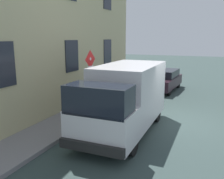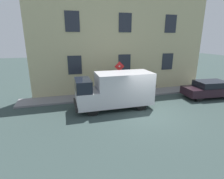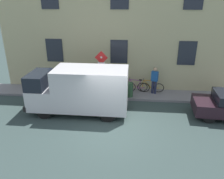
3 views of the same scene
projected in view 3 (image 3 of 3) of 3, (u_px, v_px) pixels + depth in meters
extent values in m
plane|color=#31413F|center=(111.00, 129.00, 10.77)|extent=(80.00, 80.00, 0.00)
cube|color=gray|center=(118.00, 94.00, 14.53)|extent=(1.70, 17.47, 0.14)
cube|color=#BCB486|center=(120.00, 27.00, 14.09)|extent=(0.70, 15.47, 8.27)
cube|color=#232833|center=(187.00, 53.00, 13.93)|extent=(0.06, 1.10, 1.50)
cube|color=#232833|center=(119.00, 52.00, 14.32)|extent=(0.06, 1.10, 1.50)
cube|color=#232833|center=(55.00, 50.00, 14.70)|extent=(0.06, 1.10, 1.50)
cylinder|color=#474C47|center=(102.00, 75.00, 13.52)|extent=(0.09, 0.09, 2.71)
pyramid|color=silver|center=(101.00, 58.00, 13.02)|extent=(0.08, 0.50, 0.50)
pyramid|color=red|center=(101.00, 58.00, 13.03)|extent=(0.07, 0.56, 0.56)
cube|color=white|center=(101.00, 67.00, 13.25)|extent=(0.08, 0.44, 0.56)
cylinder|color=#1933B2|center=(101.00, 66.00, 13.20)|extent=(0.03, 0.24, 0.24)
pyramid|color=silver|center=(101.00, 76.00, 13.44)|extent=(0.08, 0.50, 0.50)
pyramid|color=red|center=(102.00, 76.00, 13.45)|extent=(0.07, 0.56, 0.56)
cube|color=silver|center=(91.00, 89.00, 11.78)|extent=(2.00, 3.80, 2.18)
cube|color=silver|center=(45.00, 96.00, 12.22)|extent=(2.00, 1.40, 1.10)
cube|color=black|center=(39.00, 80.00, 11.90)|extent=(1.92, 0.98, 0.84)
cube|color=black|center=(33.00, 101.00, 12.43)|extent=(2.00, 0.16, 0.28)
cylinder|color=black|center=(44.00, 112.00, 11.57)|extent=(0.22, 0.76, 0.76)
cylinder|color=black|center=(55.00, 98.00, 13.19)|extent=(0.22, 0.76, 0.76)
cylinder|color=black|center=(108.00, 115.00, 11.27)|extent=(0.22, 0.76, 0.76)
cylinder|color=black|center=(111.00, 100.00, 12.89)|extent=(0.22, 0.76, 0.76)
cylinder|color=black|center=(209.00, 118.00, 11.16)|extent=(0.22, 0.61, 0.60)
cylinder|color=black|center=(203.00, 104.00, 12.58)|extent=(0.22, 0.61, 0.60)
torus|color=black|center=(142.00, 87.00, 14.52)|extent=(0.18, 0.66, 0.66)
torus|color=black|center=(159.00, 88.00, 14.40)|extent=(0.18, 0.66, 0.66)
cylinder|color=orange|center=(148.00, 84.00, 14.41)|extent=(0.05, 0.60, 0.60)
cylinder|color=orange|center=(149.00, 80.00, 14.29)|extent=(0.06, 0.73, 0.07)
cylinder|color=orange|center=(153.00, 85.00, 14.37)|extent=(0.04, 0.19, 0.55)
cylinder|color=orange|center=(155.00, 88.00, 14.44)|extent=(0.05, 0.43, 0.12)
cylinder|color=orange|center=(143.00, 84.00, 14.43)|extent=(0.04, 0.09, 0.50)
cube|color=black|center=(155.00, 80.00, 14.24)|extent=(0.09, 0.20, 0.06)
cylinder|color=#262626|center=(144.00, 79.00, 14.31)|extent=(0.46, 0.04, 0.03)
torus|color=black|center=(128.00, 86.00, 14.64)|extent=(0.23, 0.67, 0.66)
torus|color=black|center=(145.00, 88.00, 14.45)|extent=(0.23, 0.67, 0.66)
cylinder|color=#923893|center=(134.00, 84.00, 14.50)|extent=(0.10, 0.60, 0.60)
cylinder|color=#923893|center=(135.00, 80.00, 14.38)|extent=(0.11, 0.73, 0.07)
cylinder|color=#923893|center=(139.00, 84.00, 14.44)|extent=(0.06, 0.19, 0.55)
cylinder|color=#923893|center=(141.00, 88.00, 14.50)|extent=(0.08, 0.43, 0.12)
cylinder|color=#923893|center=(129.00, 83.00, 14.54)|extent=(0.04, 0.09, 0.50)
cube|color=black|center=(141.00, 80.00, 14.31)|extent=(0.10, 0.21, 0.06)
cylinder|color=#262626|center=(129.00, 79.00, 14.43)|extent=(0.46, 0.08, 0.03)
torus|color=black|center=(115.00, 86.00, 14.71)|extent=(0.18, 0.67, 0.66)
torus|color=black|center=(130.00, 87.00, 14.55)|extent=(0.18, 0.67, 0.66)
cylinder|color=black|center=(120.00, 83.00, 14.58)|extent=(0.08, 0.60, 0.60)
cylinder|color=black|center=(121.00, 80.00, 14.46)|extent=(0.09, 0.73, 0.07)
cylinder|color=black|center=(125.00, 84.00, 14.53)|extent=(0.05, 0.19, 0.55)
cylinder|color=black|center=(127.00, 87.00, 14.59)|extent=(0.07, 0.43, 0.12)
cylinder|color=black|center=(115.00, 82.00, 14.61)|extent=(0.04, 0.09, 0.50)
cube|color=black|center=(126.00, 79.00, 14.40)|extent=(0.09, 0.21, 0.06)
cylinder|color=#262626|center=(115.00, 78.00, 14.49)|extent=(0.46, 0.06, 0.03)
cylinder|color=#262B47|center=(153.00, 87.00, 14.31)|extent=(0.16, 0.16, 0.85)
cylinder|color=#262B47|center=(155.00, 87.00, 14.23)|extent=(0.16, 0.16, 0.85)
cube|color=#1E54A0|center=(155.00, 76.00, 13.99)|extent=(0.39, 0.47, 0.62)
sphere|color=tan|center=(155.00, 69.00, 13.82)|extent=(0.22, 0.22, 0.22)
cylinder|color=#2D5133|center=(129.00, 90.00, 13.80)|extent=(0.44, 0.44, 0.90)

